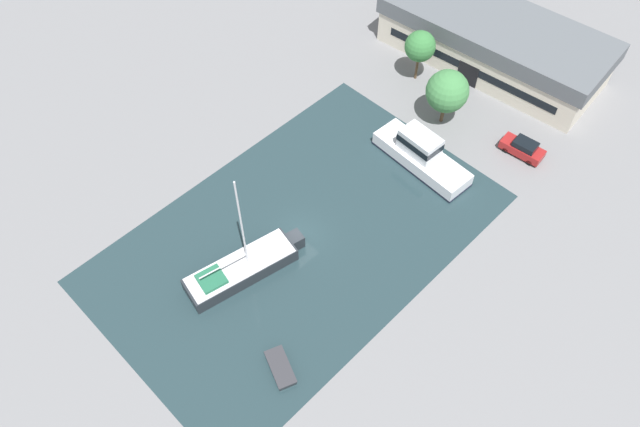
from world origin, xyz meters
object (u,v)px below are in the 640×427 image
(parked_car, at_px, (523,148))
(motor_cruiser, at_px, (421,154))
(quay_tree_near_building, at_px, (447,91))
(warehouse_building, at_px, (494,41))
(small_dinghy, at_px, (280,368))
(sailboat_moored, at_px, (243,268))
(quay_tree_by_water, at_px, (420,46))

(parked_car, distance_m, motor_cruiser, 10.19)
(quay_tree_near_building, bearing_deg, warehouse_building, 100.52)
(small_dinghy, bearing_deg, sailboat_moored, 88.40)
(sailboat_moored, height_order, small_dinghy, sailboat_moored)
(quay_tree_near_building, distance_m, small_dinghy, 31.37)
(quay_tree_by_water, relative_size, small_dinghy, 1.62)
(parked_car, height_order, sailboat_moored, sailboat_moored)
(quay_tree_by_water, xyz_separation_m, small_dinghy, (14.12, -33.33, -3.92))
(quay_tree_near_building, height_order, motor_cruiser, quay_tree_near_building)
(parked_car, relative_size, small_dinghy, 1.21)
(quay_tree_near_building, distance_m, quay_tree_by_water, 6.90)
(quay_tree_near_building, bearing_deg, motor_cruiser, -70.89)
(sailboat_moored, relative_size, motor_cruiser, 1.12)
(quay_tree_by_water, bearing_deg, sailboat_moored, -79.46)
(warehouse_building, height_order, small_dinghy, warehouse_building)
(parked_car, bearing_deg, quay_tree_by_water, 79.25)
(warehouse_building, xyz_separation_m, parked_car, (10.54, -9.30, -1.90))
(small_dinghy, bearing_deg, quay_tree_by_water, 44.76)
(warehouse_building, height_order, quay_tree_near_building, quay_tree_near_building)
(quay_tree_by_water, bearing_deg, small_dinghy, -67.04)
(warehouse_building, relative_size, sailboat_moored, 2.16)
(quay_tree_near_building, relative_size, parked_car, 1.40)
(motor_cruiser, bearing_deg, small_dinghy, -162.60)
(warehouse_building, height_order, motor_cruiser, warehouse_building)
(warehouse_building, distance_m, quay_tree_near_building, 11.40)
(parked_car, bearing_deg, warehouse_building, 43.24)
(warehouse_building, height_order, parked_car, warehouse_building)
(parked_car, height_order, motor_cruiser, motor_cruiser)
(motor_cruiser, bearing_deg, quay_tree_by_water, 44.88)
(quay_tree_by_water, bearing_deg, warehouse_building, 63.06)
(parked_car, relative_size, motor_cruiser, 0.42)
(sailboat_moored, xyz_separation_m, small_dinghy, (8.61, -3.73, -0.48))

